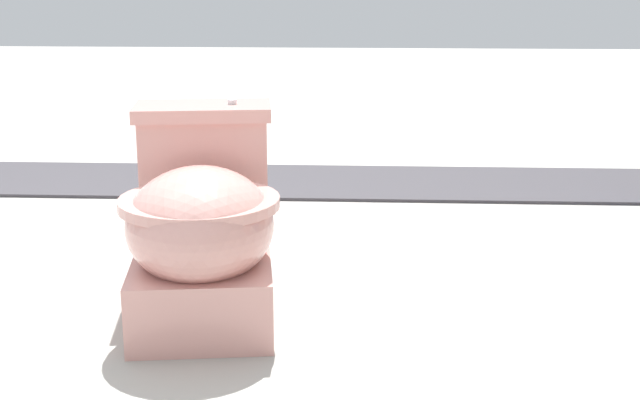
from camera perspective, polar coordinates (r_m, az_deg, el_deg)
name	(u,v)px	position (r m, az deg, el deg)	size (l,w,h in m)	color
ground_plane	(134,288)	(2.54, -11.80, -5.53)	(14.00, 14.00, 0.00)	#A8A59E
gravel_strip	(330,182)	(3.63, 0.66, 1.16)	(0.56, 8.00, 0.01)	#423F44
toilet	(202,229)	(2.29, -7.53, -1.85)	(0.67, 0.45, 0.52)	#E09E93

